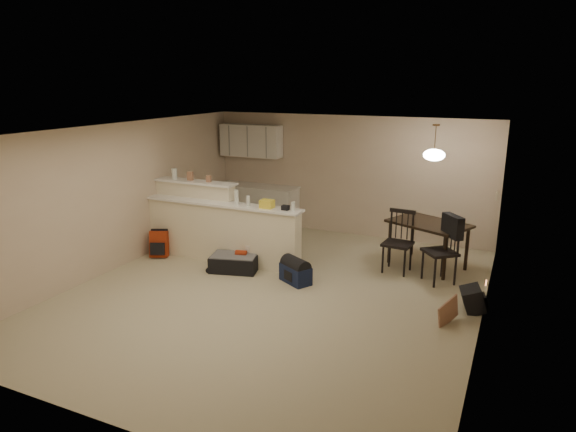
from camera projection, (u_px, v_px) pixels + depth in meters
The scene contains 22 objects.
room at pixel (275, 215), 7.66m from camera, with size 7.00×7.02×2.50m.
breakfast_bar at pixel (212, 226), 9.39m from camera, with size 3.08×0.58×1.39m.
upper_cabinets at pixel (251, 141), 11.29m from camera, with size 1.40×0.34×0.70m, color white.
kitchen_counter at pixel (257, 207), 11.47m from camera, with size 1.80×0.60×0.90m, color white.
thermostat at pixel (497, 196), 7.75m from camera, with size 0.02×0.12×0.12m, color beige.
jar at pixel (174, 174), 9.65m from camera, with size 0.10×0.10×0.20m, color silver.
cereal_box at pixel (190, 176), 9.51m from camera, with size 0.10×0.07×0.16m, color #9D6C51.
small_box at pixel (209, 179), 9.35m from camera, with size 0.08×0.06×0.12m, color #9D6C51.
bottle_a at pixel (236, 197), 8.93m from camera, with size 0.07×0.07×0.26m, color silver.
bottle_b at pixel (248, 201), 8.85m from camera, with size 0.06×0.06×0.18m, color silver.
bag_lump at pixel (267, 204), 8.71m from camera, with size 0.22×0.18×0.14m, color #9D6C51.
pouch at pixel (285, 208), 8.57m from camera, with size 0.12×0.10×0.08m, color #9D6C51.
extra_item_x at pixel (293, 207), 8.51m from camera, with size 0.06×0.06×0.15m, color silver.
dining_table at pixel (429, 228), 8.92m from camera, with size 1.52×1.30×0.81m.
pendant_lamp at pixel (434, 154), 8.59m from camera, with size 0.36×0.36×0.62m.
dining_chair_near at pixel (398, 242), 8.71m from camera, with size 0.47×0.44×1.07m, color black, non-canonical shape.
dining_chair_far at pixel (440, 250), 8.25m from camera, with size 0.48×0.46×1.09m, color black, non-canonical shape.
suitcase at pixel (234, 263), 8.87m from camera, with size 0.80×0.52×0.27m, color black.
red_backpack at pixel (159, 244), 9.54m from camera, with size 0.32×0.20×0.49m, color #992B11.
navy_duffel at pixel (296, 274), 8.33m from camera, with size 0.54×0.29×0.29m, color #131D3C.
black_daypack at pixel (473, 299), 7.32m from camera, with size 0.38×0.27×0.34m, color black.
cardboard_sheet at pixel (448, 312), 6.92m from camera, with size 0.44×0.02×0.34m, color #9D6C51.
Camera 1 is at (3.28, -6.64, 3.21)m, focal length 32.00 mm.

